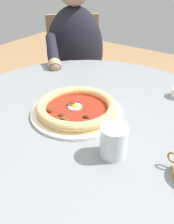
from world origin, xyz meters
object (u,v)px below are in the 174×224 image
Objects in this scene: dining_table at (88,135)px; pizza_on_plate at (77,109)px; water_glass at (114,143)px; diner_person at (76,83)px; cafe_chair_diner at (74,71)px.

pizza_on_plate is (0.02, 0.04, 0.13)m from dining_table.
dining_table is 0.14m from pizza_on_plate.
dining_table is 11.76× the size of water_glass.
diner_person is at bearing -46.44° from water_glass.
dining_table is 0.74m from diner_person.
pizza_on_plate is 0.29× the size of diner_person.
dining_table is at bearing -116.67° from pizza_on_plate.
water_glass is at bearing 133.12° from cafe_chair_diner.
pizza_on_plate is 3.61× the size of water_glass.
cafe_chair_diner is at bearing -51.85° from pizza_on_plate.
diner_person is at bearing -49.12° from dining_table.
water_glass is 0.10× the size of cafe_chair_diner.
pizza_on_plate is 0.37× the size of cafe_chair_diner.
water_glass is (-0.20, 0.16, 0.15)m from dining_table.
diner_person reaches higher than cafe_chair_diner.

